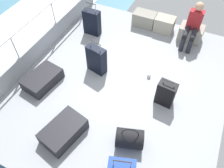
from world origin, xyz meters
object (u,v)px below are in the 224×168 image
Objects in this scene: cargo_crate_1 at (164,24)px; suitcase_0 at (92,22)px; passenger_seated at (193,25)px; cargo_crate_0 at (144,19)px; suitcase_2 at (97,60)px; suitcase_4 at (43,79)px; suitcase_3 at (64,131)px; suitcase_5 at (166,93)px; cargo_crate_2 at (191,33)px; paper_cup at (149,75)px; duffel_bag at (130,138)px.

suitcase_0 is (-1.71, -0.91, 0.14)m from cargo_crate_1.
passenger_seated reaches higher than suitcase_0.
suitcase_2 is (-0.38, -2.11, 0.14)m from cargo_crate_0.
suitcase_4 is at bearing -133.41° from passenger_seated.
suitcase_0 reaches higher than suitcase_3.
suitcase_3 is 1.35× the size of suitcase_5.
cargo_crate_2 is 2.59m from suitcase_0.
suitcase_5 is at bearing -7.57° from suitcase_2.
passenger_seated is 2.54m from suitcase_0.
suitcase_0 is at bearing 155.68° from paper_cup.
cargo_crate_2 is at bearing -2.95° from cargo_crate_0.
cargo_crate_0 is 1.30m from cargo_crate_2.
duffel_bag reaches higher than cargo_crate_1.
passenger_seated is 2.10m from suitcase_5.
passenger_seated is at bearing 67.79° from suitcase_3.
cargo_crate_0 is at bearing 39.43° from suitcase_0.
cargo_crate_1 is (0.58, -0.02, 0.01)m from cargo_crate_0.
cargo_crate_1 is 0.65× the size of suitcase_2.
suitcase_3 is 2.25m from paper_cup.
suitcase_5 is at bearing -72.96° from cargo_crate_1.
suitcase_0 reaches higher than suitcase_2.
cargo_crate_0 is 1.37m from passenger_seated.
suitcase_2 is at bearing -100.29° from cargo_crate_0.
suitcase_4 is (-1.85, -2.95, -0.08)m from cargo_crate_1.
cargo_crate_2 is 0.70× the size of suitcase_4.
passenger_seated is at bearing -10.85° from cargo_crate_0.
suitcase_0 is 3.32m from duffel_bag.
cargo_crate_0 is 6.42× the size of paper_cup.
passenger_seated is 3.90m from suitcase_3.
passenger_seated is at bearing 47.92° from suitcase_2.
cargo_crate_2 is 0.57× the size of passenger_seated.
cargo_crate_1 is 0.50× the size of passenger_seated.
suitcase_2 reaches higher than suitcase_3.
suitcase_2 is (-1.68, -1.86, -0.24)m from passenger_seated.
suitcase_0 is 2.05m from suitcase_4.
suitcase_2 is (-0.96, -2.09, 0.13)m from cargo_crate_1.
suitcase_0 reaches higher than suitcase_4.
suitcase_5 is (1.45, 1.51, 0.15)m from suitcase_3.
suitcase_0 reaches higher than cargo_crate_1.
cargo_crate_0 is 0.96× the size of suitcase_5.
cargo_crate_0 is 1.03× the size of cargo_crate_2.
cargo_crate_1 is 0.94× the size of duffel_bag.
suitcase_2 is (0.75, -1.18, -0.01)m from suitcase_0.
suitcase_2 is at bearing -129.44° from cargo_crate_2.
suitcase_0 reaches higher than cargo_crate_0.
suitcase_2 is at bearing -57.39° from suitcase_0.
suitcase_5 is (2.56, 0.64, 0.16)m from suitcase_4.
suitcase_2 reaches higher than duffel_bag.
duffel_bag is at bearing -12.75° from suitcase_4.
cargo_crate_0 is at bearing 105.82° from duffel_bag.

